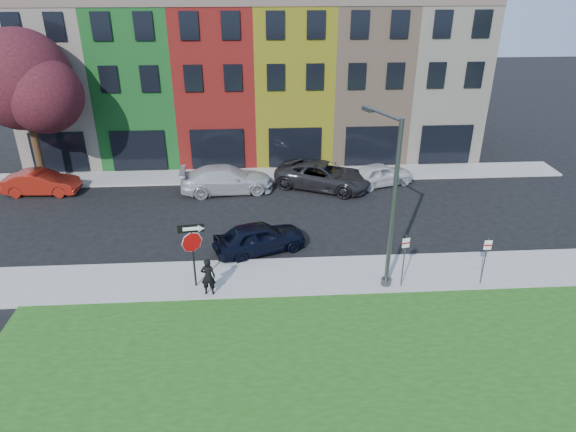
{
  "coord_description": "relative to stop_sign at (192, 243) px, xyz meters",
  "views": [
    {
      "loc": [
        -2.45,
        -15.64,
        12.15
      ],
      "look_at": [
        -1.22,
        4.0,
        2.5
      ],
      "focal_mm": 32.0,
      "sensor_mm": 36.0,
      "label": 1
    }
  ],
  "objects": [
    {
      "name": "sedan_near",
      "position": [
        2.7,
        2.93,
        -1.44
      ],
      "size": [
        4.45,
        5.39,
        1.46
      ],
      "primitive_type": "imported",
      "rotation": [
        0.0,
        0.0,
        1.91
      ],
      "color": "black",
      "rests_on": "ground"
    },
    {
      "name": "stop_sign",
      "position": [
        0.0,
        0.0,
        0.0
      ],
      "size": [
        1.05,
        0.16,
        2.86
      ],
      "rotation": [
        0.0,
        0.0,
        0.12
      ],
      "color": "black",
      "rests_on": "sidewalk_near"
    },
    {
      "name": "street_lamp",
      "position": [
        7.83,
        -0.2,
        1.54
      ],
      "size": [
        1.25,
        2.43,
        7.11
      ],
      "rotation": [
        0.0,
        0.0,
        0.4
      ],
      "color": "#494B4E",
      "rests_on": "sidewalk_near"
    },
    {
      "name": "parked_car_red",
      "position": [
        -9.98,
        10.53,
        -1.46
      ],
      "size": [
        1.86,
        4.41,
        1.41
      ],
      "primitive_type": "imported",
      "rotation": [
        0.0,
        0.0,
        1.53
      ],
      "color": "maroon",
      "rests_on": "ground"
    },
    {
      "name": "rowhouse_block",
      "position": [
        2.66,
        18.69,
        2.82
      ],
      "size": [
        30.0,
        10.12,
        10.0
      ],
      "color": "beige",
      "rests_on": "ground"
    },
    {
      "name": "sidewalk_near",
      "position": [
        7.16,
        0.5,
        -2.11
      ],
      "size": [
        40.0,
        3.0,
        0.12
      ],
      "primitive_type": "cube",
      "color": "gray",
      "rests_on": "ground"
    },
    {
      "name": "parked_car_dark",
      "position": [
        6.62,
        10.38,
        -1.38
      ],
      "size": [
        6.94,
        7.69,
        1.58
      ],
      "primitive_type": "imported",
      "rotation": [
        0.0,
        0.0,
        1.14
      ],
      "color": "black",
      "rests_on": "ground"
    },
    {
      "name": "parked_car_silver",
      "position": [
        0.86,
        10.15,
        -1.38
      ],
      "size": [
        3.27,
        5.86,
        1.57
      ],
      "primitive_type": "imported",
      "rotation": [
        0.0,
        0.0,
        1.67
      ],
      "color": "#B5B5BA",
      "rests_on": "ground"
    },
    {
      "name": "man",
      "position": [
        0.6,
        -0.6,
        -1.24
      ],
      "size": [
        0.66,
        0.49,
        1.62
      ],
      "primitive_type": "imported",
      "rotation": [
        0.0,
        0.0,
        3.05
      ],
      "color": "black",
      "rests_on": "sidewalk_near"
    },
    {
      "name": "parking_sign_b",
      "position": [
        11.92,
        -0.57,
        -0.7
      ],
      "size": [
        0.32,
        0.08,
        2.16
      ],
      "rotation": [
        0.0,
        0.0,
        -0.03
      ],
      "color": "#494B4E",
      "rests_on": "sidewalk_near"
    },
    {
      "name": "parking_sign_a",
      "position": [
        8.53,
        -0.57,
        -0.57
      ],
      "size": [
        0.32,
        0.12,
        2.4
      ],
      "rotation": [
        0.0,
        0.0,
        0.22
      ],
      "color": "#494B4E",
      "rests_on": "sidewalk_near"
    },
    {
      "name": "ground",
      "position": [
        5.16,
        -2.5,
        -2.17
      ],
      "size": [
        120.0,
        120.0,
        0.0
      ],
      "primitive_type": "plane",
      "color": "black",
      "rests_on": "ground"
    },
    {
      "name": "tree_purple",
      "position": [
        -10.2,
        11.76,
        4.1
      ],
      "size": [
        6.71,
        5.87,
        9.1
      ],
      "color": "black",
      "rests_on": "sidewalk_far"
    },
    {
      "name": "sidewalk_far",
      "position": [
        2.16,
        12.5,
        -2.11
      ],
      "size": [
        40.0,
        2.4,
        0.12
      ],
      "primitive_type": "cube",
      "color": "gray",
      "rests_on": "ground"
    },
    {
      "name": "parked_car_white",
      "position": [
        10.18,
        10.61,
        -1.48
      ],
      "size": [
        3.96,
        5.0,
        1.38
      ],
      "primitive_type": "imported",
      "rotation": [
        0.0,
        0.0,
        1.88
      ],
      "color": "silver",
      "rests_on": "ground"
    }
  ]
}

